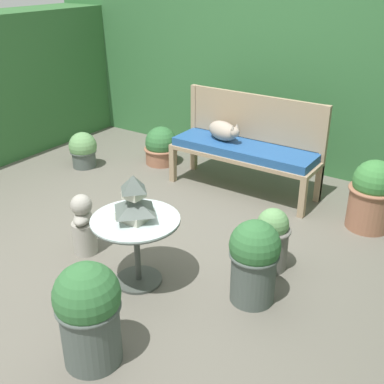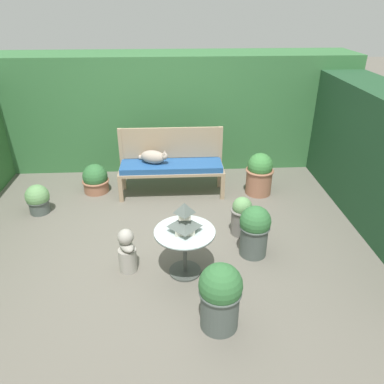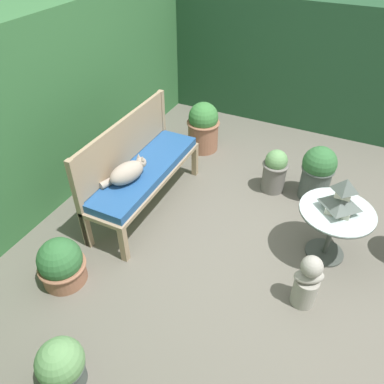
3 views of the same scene
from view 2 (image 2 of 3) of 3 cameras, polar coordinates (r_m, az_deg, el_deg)
name	(u,v)px [view 2 (image 2 of 3)]	position (r m, az deg, el deg)	size (l,w,h in m)	color
ground	(162,240)	(4.68, -4.60, -7.23)	(30.00, 30.00, 0.00)	#666056
foliage_hedge_back	(162,110)	(6.61, -4.58, 12.38)	(6.40, 0.95, 1.86)	#38703D
garden_bench	(171,168)	(5.53, -3.14, 3.65)	(1.54, 0.47, 0.50)	tan
bench_backrest	(171,146)	(5.62, -3.23, 7.02)	(1.54, 0.06, 0.97)	tan
cat	(153,157)	(5.49, -5.90, 5.35)	(0.44, 0.33, 0.21)	#A89989
patio_table	(185,240)	(3.93, -1.11, -7.35)	(0.64, 0.64, 0.53)	#424742
pagoda_birdhouse	(185,219)	(3.79, -1.15, -4.20)	(0.27, 0.27, 0.33)	beige
garden_bust	(127,251)	(4.12, -9.86, -8.89)	(0.24, 0.28, 0.52)	#A39E93
potted_plant_bench_right	(255,230)	(4.31, 9.51, -5.70)	(0.35, 0.35, 0.62)	#4C5651
potted_plant_hedge_corner	(38,199)	(5.54, -22.43, -1.02)	(0.32, 0.32, 0.41)	#4C5651
potted_plant_table_near	(95,179)	(5.87, -14.50, 1.86)	(0.41, 0.41, 0.44)	#9E664C
potted_plant_bench_left	(259,174)	(5.67, 10.24, 2.75)	(0.42, 0.42, 0.64)	#9E664C
potted_plant_table_far	(220,295)	(3.40, 4.31, -15.45)	(0.39, 0.39, 0.67)	#4C5651
potted_plant_path_edge	(242,215)	(4.69, 7.57, -3.54)	(0.29, 0.29, 0.51)	slate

